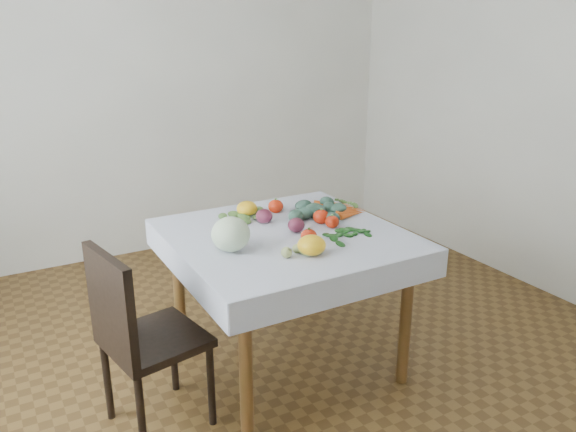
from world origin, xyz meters
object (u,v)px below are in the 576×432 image
at_px(cabbage, 231,234).
at_px(carrot_bunch, 343,208).
at_px(chair, 136,330).
at_px(heirloom_back, 247,208).
at_px(table, 286,252).

relative_size(cabbage, carrot_bunch, 0.56).
height_order(chair, heirloom_back, chair).
height_order(table, carrot_bunch, carrot_bunch).
xyz_separation_m(cabbage, heirloom_back, (0.29, 0.43, -0.04)).
bearing_deg(table, cabbage, -166.46).
distance_m(table, cabbage, 0.39).
bearing_deg(chair, heirloom_back, 33.18).
bearing_deg(carrot_bunch, cabbage, -163.08).
xyz_separation_m(cabbage, carrot_bunch, (0.79, 0.24, -0.07)).
relative_size(cabbage, heirloom_back, 1.56).
bearing_deg(chair, cabbage, 8.26).
distance_m(chair, cabbage, 0.59).
xyz_separation_m(chair, cabbage, (0.48, 0.07, 0.33)).
bearing_deg(heirloom_back, table, -81.77).
relative_size(heirloom_back, carrot_bunch, 0.36).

